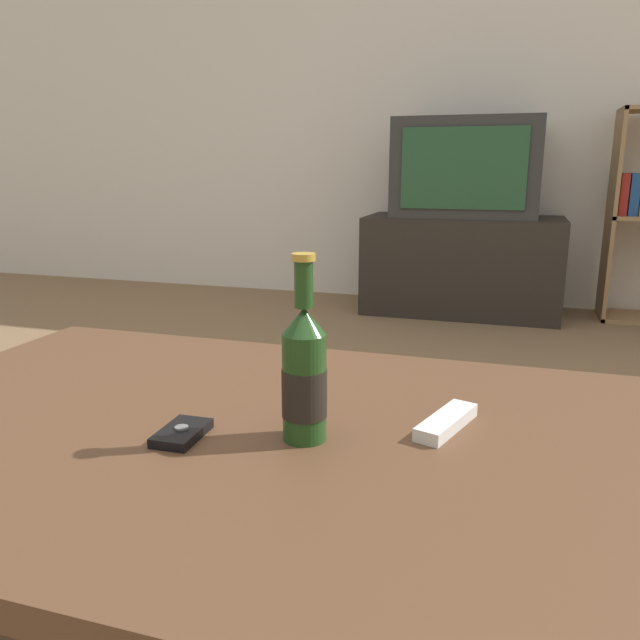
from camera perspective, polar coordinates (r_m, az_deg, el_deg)
name	(u,v)px	position (r m, az deg, el deg)	size (l,w,h in m)	color
back_wall	(456,76)	(3.88, 12.35, 20.99)	(8.00, 0.05, 2.60)	silver
coffee_table	(237,454)	(0.99, -7.61, -12.09)	(1.27, 0.85, 0.42)	brown
tv_stand	(462,265)	(3.56, 12.81, 4.91)	(1.05, 0.50, 0.53)	#28231E
television	(467,168)	(3.51, 13.28, 13.35)	(0.75, 0.48, 0.51)	#2D2D2D
beer_bottle	(304,375)	(0.88, -1.45, -5.05)	(0.06, 0.06, 0.27)	#1E4219
cell_phone	(182,433)	(0.94, -12.52, -10.04)	(0.06, 0.10, 0.02)	black
remote_control	(446,422)	(0.96, 11.48, -9.12)	(0.08, 0.15, 0.02)	white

